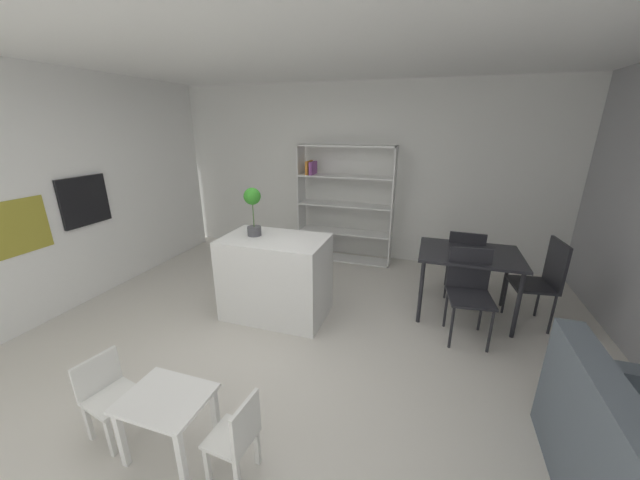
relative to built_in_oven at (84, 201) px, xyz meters
The scene contains 15 objects.
ground_plane 2.92m from the built_in_oven, ahead, with size 9.12×9.12×0.00m, color beige.
ceiling_slab 3.05m from the built_in_oven, ahead, with size 6.63×5.74×0.06m.
back_partition 3.60m from the built_in_oven, 43.14° to the left, with size 6.63×0.06×2.71m, color white.
tall_cabinet_run_left 0.52m from the built_in_oven, 130.70° to the right, with size 0.61×5.17×2.71m, color white.
built_in_oven is the anchor object (origin of this frame).
kitchen_island 2.51m from the built_in_oven, ahead, with size 1.14×0.72×0.93m, color white.
potted_plant_on_island 2.14m from the built_in_oven, ahead, with size 0.18×0.18×0.53m.
open_bookshelf 3.40m from the built_in_oven, 39.41° to the left, with size 1.49×0.33×1.81m.
child_table 3.07m from the built_in_oven, 33.32° to the right, with size 0.54×0.43×0.46m.
child_chair_left 2.68m from the built_in_oven, 39.59° to the right, with size 0.36×0.36×0.59m.
child_chair_right 3.52m from the built_in_oven, 28.58° to the right, with size 0.29×0.29×0.59m.
dining_table 4.55m from the built_in_oven, 11.62° to the left, with size 1.07×0.81×0.76m.
dining_chair_window_side 5.30m from the built_in_oven, 10.10° to the left, with size 0.46×0.47×0.97m.
dining_chair_far 4.67m from the built_in_oven, 16.84° to the left, with size 0.42×0.47×0.89m.
dining_chair_near 4.49m from the built_in_oven, ahead, with size 0.46×0.49×0.93m.
Camera 1 is at (1.33, -2.61, 2.11)m, focal length 19.36 mm.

